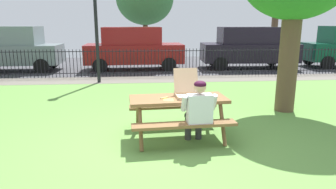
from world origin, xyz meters
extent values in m
cube|color=#659844|center=(0.00, 1.54, -0.01)|extent=(28.00, 11.07, 0.02)
cube|color=slate|center=(0.00, 6.37, 0.00)|extent=(28.00, 1.40, 0.01)
cube|color=#424247|center=(0.00, 10.68, -0.01)|extent=(28.00, 7.21, 0.01)
cube|color=brown|center=(0.42, 0.34, 0.74)|extent=(1.85, 0.88, 0.06)
cube|color=brown|center=(0.46, -0.26, 0.44)|extent=(1.82, 0.40, 0.05)
cube|color=brown|center=(0.38, 0.94, 0.44)|extent=(1.82, 0.40, 0.05)
cylinder|color=brown|center=(-0.29, -0.13, 0.35)|extent=(0.10, 0.44, 0.74)
cylinder|color=brown|center=(-0.34, 0.70, 0.35)|extent=(0.10, 0.44, 0.74)
cylinder|color=brown|center=(1.18, -0.02, 0.35)|extent=(0.10, 0.44, 0.74)
cylinder|color=brown|center=(1.13, 0.80, 0.35)|extent=(0.10, 0.44, 0.74)
cube|color=tan|center=(0.61, 0.35, 0.78)|extent=(0.49, 0.49, 0.01)
cube|color=silver|center=(0.61, 0.35, 0.78)|extent=(0.45, 0.45, 0.00)
cube|color=tan|center=(0.62, 0.12, 0.80)|extent=(0.47, 0.04, 0.04)
cube|color=tan|center=(0.60, 0.58, 0.80)|extent=(0.47, 0.04, 0.04)
cube|color=tan|center=(0.38, 0.34, 0.80)|extent=(0.04, 0.47, 0.04)
cube|color=tan|center=(0.84, 0.36, 0.80)|extent=(0.04, 0.47, 0.04)
cube|color=tan|center=(0.60, 0.59, 1.05)|extent=(0.47, 0.17, 0.45)
pyramid|color=#E8C350|center=(0.22, 0.20, 0.78)|extent=(0.26, 0.27, 0.01)
cube|color=tan|center=(0.16, 0.29, 0.78)|extent=(0.16, 0.14, 0.02)
cylinder|color=#383838|center=(0.59, 0.17, 0.22)|extent=(0.12, 0.12, 0.44)
cylinder|color=#383838|center=(0.60, -0.04, 0.47)|extent=(0.18, 0.43, 0.15)
cylinder|color=#383838|center=(0.79, 0.18, 0.22)|extent=(0.12, 0.12, 0.44)
cylinder|color=#383838|center=(0.80, -0.03, 0.47)|extent=(0.18, 0.43, 0.15)
cube|color=silver|center=(0.72, -0.24, 0.70)|extent=(0.43, 0.25, 0.52)
cylinder|color=silver|center=(0.45, -0.21, 0.80)|extent=(0.10, 0.21, 0.31)
cylinder|color=silver|center=(0.97, -0.17, 0.80)|extent=(0.10, 0.21, 0.31)
sphere|color=tan|center=(0.72, -0.22, 1.08)|extent=(0.21, 0.21, 0.21)
ellipsoid|color=#340B23|center=(0.72, -0.23, 1.13)|extent=(0.21, 0.20, 0.12)
cylinder|color=black|center=(0.00, 7.07, 1.03)|extent=(21.78, 0.03, 0.03)
cylinder|color=black|center=(0.00, 7.07, 0.17)|extent=(21.78, 0.03, 0.03)
cylinder|color=black|center=(-5.62, 7.07, 0.56)|extent=(0.02, 0.02, 1.12)
cylinder|color=black|center=(-5.48, 7.07, 0.56)|extent=(0.02, 0.02, 1.12)
cylinder|color=black|center=(-5.34, 7.07, 0.56)|extent=(0.02, 0.02, 1.12)
cylinder|color=black|center=(-5.20, 7.07, 0.56)|extent=(0.02, 0.02, 1.12)
cylinder|color=black|center=(-5.06, 7.07, 0.56)|extent=(0.02, 0.02, 1.12)
cylinder|color=black|center=(-4.92, 7.07, 0.56)|extent=(0.02, 0.02, 1.12)
cylinder|color=black|center=(-4.78, 7.07, 0.56)|extent=(0.02, 0.02, 1.12)
cylinder|color=black|center=(-4.64, 7.07, 0.56)|extent=(0.02, 0.02, 1.12)
cylinder|color=black|center=(-4.50, 7.07, 0.56)|extent=(0.02, 0.02, 1.12)
cylinder|color=black|center=(-4.36, 7.07, 0.56)|extent=(0.02, 0.02, 1.12)
cylinder|color=black|center=(-4.21, 7.07, 0.56)|extent=(0.02, 0.02, 1.12)
cylinder|color=black|center=(-4.07, 7.07, 0.56)|extent=(0.02, 0.02, 1.12)
cylinder|color=black|center=(-3.93, 7.07, 0.56)|extent=(0.02, 0.02, 1.12)
cylinder|color=black|center=(-3.79, 7.07, 0.56)|extent=(0.02, 0.02, 1.12)
cylinder|color=black|center=(-3.65, 7.07, 0.56)|extent=(0.02, 0.02, 1.12)
cylinder|color=black|center=(-3.51, 7.07, 0.56)|extent=(0.02, 0.02, 1.12)
cylinder|color=black|center=(-3.37, 7.07, 0.56)|extent=(0.02, 0.02, 1.12)
cylinder|color=black|center=(-3.23, 7.07, 0.56)|extent=(0.02, 0.02, 1.12)
cylinder|color=black|center=(-3.09, 7.07, 0.56)|extent=(0.02, 0.02, 1.12)
cylinder|color=black|center=(-2.95, 7.07, 0.56)|extent=(0.02, 0.02, 1.12)
cylinder|color=black|center=(-2.81, 7.07, 0.56)|extent=(0.02, 0.02, 1.12)
cylinder|color=black|center=(-2.67, 7.07, 0.56)|extent=(0.02, 0.02, 1.12)
cylinder|color=black|center=(-2.53, 7.07, 0.56)|extent=(0.02, 0.02, 1.12)
cylinder|color=black|center=(-2.39, 7.07, 0.56)|extent=(0.02, 0.02, 1.12)
cylinder|color=black|center=(-2.25, 7.07, 0.56)|extent=(0.02, 0.02, 1.12)
cylinder|color=black|center=(-2.11, 7.07, 0.56)|extent=(0.02, 0.02, 1.12)
cylinder|color=black|center=(-1.97, 7.07, 0.56)|extent=(0.02, 0.02, 1.12)
cylinder|color=black|center=(-1.83, 7.07, 0.56)|extent=(0.02, 0.02, 1.12)
cylinder|color=black|center=(-1.69, 7.07, 0.56)|extent=(0.02, 0.02, 1.12)
cylinder|color=black|center=(-1.55, 7.07, 0.56)|extent=(0.02, 0.02, 1.12)
cylinder|color=black|center=(-1.40, 7.07, 0.56)|extent=(0.02, 0.02, 1.12)
cylinder|color=black|center=(-1.26, 7.07, 0.56)|extent=(0.02, 0.02, 1.12)
cylinder|color=black|center=(-1.12, 7.07, 0.56)|extent=(0.02, 0.02, 1.12)
cylinder|color=black|center=(-0.98, 7.07, 0.56)|extent=(0.02, 0.02, 1.12)
cylinder|color=black|center=(-0.84, 7.07, 0.56)|extent=(0.02, 0.02, 1.12)
cylinder|color=black|center=(-0.70, 7.07, 0.56)|extent=(0.02, 0.02, 1.12)
cylinder|color=black|center=(-0.56, 7.07, 0.56)|extent=(0.02, 0.02, 1.12)
cylinder|color=black|center=(-0.42, 7.07, 0.56)|extent=(0.02, 0.02, 1.12)
cylinder|color=black|center=(-0.28, 7.07, 0.56)|extent=(0.02, 0.02, 1.12)
cylinder|color=black|center=(-0.14, 7.07, 0.56)|extent=(0.02, 0.02, 1.12)
cylinder|color=black|center=(0.00, 7.07, 0.56)|extent=(0.02, 0.02, 1.12)
cylinder|color=black|center=(0.14, 7.07, 0.56)|extent=(0.02, 0.02, 1.12)
cylinder|color=black|center=(0.28, 7.07, 0.56)|extent=(0.02, 0.02, 1.12)
cylinder|color=black|center=(0.42, 7.07, 0.56)|extent=(0.02, 0.02, 1.12)
cylinder|color=black|center=(0.56, 7.07, 0.56)|extent=(0.02, 0.02, 1.12)
cylinder|color=black|center=(0.70, 7.07, 0.56)|extent=(0.02, 0.02, 1.12)
cylinder|color=black|center=(0.84, 7.07, 0.56)|extent=(0.02, 0.02, 1.12)
cylinder|color=black|center=(0.98, 7.07, 0.56)|extent=(0.02, 0.02, 1.12)
cylinder|color=black|center=(1.12, 7.07, 0.56)|extent=(0.02, 0.02, 1.12)
cylinder|color=black|center=(1.26, 7.07, 0.56)|extent=(0.02, 0.02, 1.12)
cylinder|color=black|center=(1.40, 7.07, 0.56)|extent=(0.02, 0.02, 1.12)
cylinder|color=black|center=(1.55, 7.07, 0.56)|extent=(0.02, 0.02, 1.12)
cylinder|color=black|center=(1.69, 7.07, 0.56)|extent=(0.02, 0.02, 1.12)
cylinder|color=black|center=(1.83, 7.07, 0.56)|extent=(0.02, 0.02, 1.12)
cylinder|color=black|center=(1.97, 7.07, 0.56)|extent=(0.02, 0.02, 1.12)
cylinder|color=black|center=(2.11, 7.07, 0.56)|extent=(0.02, 0.02, 1.12)
cylinder|color=black|center=(2.25, 7.07, 0.56)|extent=(0.02, 0.02, 1.12)
cylinder|color=black|center=(2.39, 7.07, 0.56)|extent=(0.02, 0.02, 1.12)
cylinder|color=black|center=(2.53, 7.07, 0.56)|extent=(0.02, 0.02, 1.12)
cylinder|color=black|center=(2.67, 7.07, 0.56)|extent=(0.02, 0.02, 1.12)
cylinder|color=black|center=(2.81, 7.07, 0.56)|extent=(0.02, 0.02, 1.12)
cylinder|color=black|center=(2.95, 7.07, 0.56)|extent=(0.02, 0.02, 1.12)
cylinder|color=black|center=(3.09, 7.07, 0.56)|extent=(0.02, 0.02, 1.12)
cylinder|color=black|center=(3.23, 7.07, 0.56)|extent=(0.02, 0.02, 1.12)
cylinder|color=black|center=(3.37, 7.07, 0.56)|extent=(0.02, 0.02, 1.12)
cylinder|color=black|center=(3.51, 7.07, 0.56)|extent=(0.02, 0.02, 1.12)
cylinder|color=black|center=(3.65, 7.07, 0.56)|extent=(0.02, 0.02, 1.12)
cylinder|color=black|center=(3.79, 7.07, 0.56)|extent=(0.02, 0.02, 1.12)
cylinder|color=black|center=(3.93, 7.07, 0.56)|extent=(0.02, 0.02, 1.12)
cylinder|color=black|center=(4.07, 7.07, 0.56)|extent=(0.02, 0.02, 1.12)
cylinder|color=black|center=(4.21, 7.07, 0.56)|extent=(0.02, 0.02, 1.12)
cylinder|color=black|center=(4.36, 7.07, 0.56)|extent=(0.02, 0.02, 1.12)
cylinder|color=black|center=(4.50, 7.07, 0.56)|extent=(0.02, 0.02, 1.12)
cylinder|color=black|center=(4.64, 7.07, 0.56)|extent=(0.02, 0.02, 1.12)
cylinder|color=black|center=(4.78, 7.07, 0.56)|extent=(0.02, 0.02, 1.12)
cylinder|color=black|center=(4.92, 7.07, 0.56)|extent=(0.02, 0.02, 1.12)
cylinder|color=black|center=(5.06, 7.07, 0.56)|extent=(0.02, 0.02, 1.12)
cylinder|color=black|center=(5.20, 7.07, 0.56)|extent=(0.02, 0.02, 1.12)
cylinder|color=black|center=(5.34, 7.07, 0.56)|extent=(0.02, 0.02, 1.12)
cylinder|color=black|center=(5.48, 7.07, 0.56)|extent=(0.02, 0.02, 1.12)
cylinder|color=black|center=(5.62, 7.07, 0.56)|extent=(0.02, 0.02, 1.12)
cylinder|color=black|center=(5.76, 7.07, 0.56)|extent=(0.02, 0.02, 1.12)
cylinder|color=black|center=(5.90, 7.07, 0.56)|extent=(0.02, 0.02, 1.12)
cylinder|color=black|center=(6.04, 7.07, 0.56)|extent=(0.02, 0.02, 1.12)
cylinder|color=black|center=(6.18, 7.07, 0.56)|extent=(0.02, 0.02, 1.12)
cylinder|color=black|center=(6.32, 7.07, 0.56)|extent=(0.02, 0.02, 1.12)
cylinder|color=black|center=(6.46, 7.07, 0.56)|extent=(0.02, 0.02, 1.12)
cylinder|color=black|center=(6.60, 7.07, 0.56)|extent=(0.02, 0.02, 1.12)
cylinder|color=black|center=(6.74, 7.07, 0.56)|extent=(0.02, 0.02, 1.12)
cylinder|color=black|center=(6.88, 7.07, 0.56)|extent=(0.02, 0.02, 1.12)
cylinder|color=black|center=(7.02, 7.07, 0.56)|extent=(0.02, 0.02, 1.12)
cylinder|color=black|center=(7.17, 7.07, 0.56)|extent=(0.02, 0.02, 1.12)
cylinder|color=black|center=(7.31, 7.07, 0.56)|extent=(0.02, 0.02, 1.12)
cylinder|color=black|center=(7.45, 7.07, 0.56)|extent=(0.02, 0.02, 1.12)
cylinder|color=black|center=(7.59, 7.07, 0.56)|extent=(0.02, 0.02, 1.12)
cylinder|color=black|center=(7.73, 7.07, 0.56)|extent=(0.02, 0.02, 1.12)
cylinder|color=black|center=(7.87, 7.07, 0.56)|extent=(0.02, 0.02, 1.12)
cylinder|color=black|center=(8.01, 7.07, 0.56)|extent=(0.02, 0.02, 1.12)
cylinder|color=black|center=(-1.82, 5.94, 2.24)|extent=(0.12, 0.12, 4.48)
cylinder|color=brown|center=(3.26, 1.88, 1.19)|extent=(0.46, 0.46, 2.37)
cube|color=slate|center=(-5.86, 8.93, 0.76)|extent=(3.92, 1.76, 0.84)
cube|color=slate|center=(-5.86, 8.93, 1.58)|extent=(2.22, 1.54, 0.80)
cube|color=#262D38|center=(-5.14, 8.94, 1.58)|extent=(0.06, 1.46, 0.68)
cylinder|color=black|center=(-4.52, 8.08, 0.32)|extent=(0.64, 0.12, 0.64)
cylinder|color=black|center=(-4.54, 9.80, 0.32)|extent=(0.64, 0.12, 0.64)
cube|color=maroon|center=(-0.59, 8.93, 0.76)|extent=(4.46, 1.96, 0.84)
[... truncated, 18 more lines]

